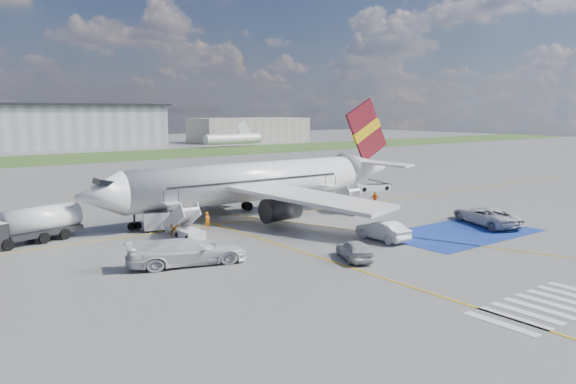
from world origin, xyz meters
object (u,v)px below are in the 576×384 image
at_px(car_silver_a, 354,250).
at_px(van_white_a, 486,212).
at_px(gpu_cart, 156,222).
at_px(belt_loader, 373,188).
at_px(car_silver_b, 383,230).
at_px(van_white_b, 187,247).
at_px(airliner, 261,181).
at_px(fuel_tanker, 30,229).

distance_m(car_silver_a, van_white_a, 18.52).
bearing_deg(gpu_cart, belt_loader, 28.56).
relative_size(belt_loader, van_white_a, 0.85).
relative_size(car_silver_b, van_white_b, 0.80).
bearing_deg(van_white_a, car_silver_b, 15.64).
distance_m(car_silver_a, van_white_b, 11.68).
relative_size(airliner, van_white_a, 6.11).
xyz_separation_m(fuel_tanker, belt_loader, (43.51, 4.63, -0.83)).
height_order(airliner, car_silver_b, airliner).
distance_m(airliner, car_silver_a, 19.60).
xyz_separation_m(belt_loader, van_white_a, (-7.93, -22.18, 0.76)).
bearing_deg(van_white_a, airliner, -29.83).
xyz_separation_m(gpu_cart, car_silver_b, (13.26, -14.49, -0.00)).
relative_size(belt_loader, car_silver_b, 1.04).
height_order(gpu_cart, belt_loader, gpu_cart).
height_order(van_white_a, van_white_b, van_white_b).
xyz_separation_m(fuel_tanker, car_silver_b, (23.20, -16.23, -0.39)).
relative_size(fuel_tanker, car_silver_b, 1.75).
xyz_separation_m(airliner, car_silver_b, (1.20, -15.79, -2.59)).
height_order(fuel_tanker, van_white_a, fuel_tanker).
bearing_deg(fuel_tanker, van_white_a, -41.87).
bearing_deg(gpu_cart, car_silver_b, -29.73).
bearing_deg(van_white_a, car_silver_a, 26.97).
relative_size(belt_loader, van_white_b, 0.83).
xyz_separation_m(car_silver_b, van_white_a, (12.38, -1.32, 0.32)).
bearing_deg(belt_loader, fuel_tanker, -159.67).
bearing_deg(fuel_tanker, belt_loader, -9.54).
xyz_separation_m(van_white_a, van_white_b, (-28.46, 4.28, 0.07)).
bearing_deg(airliner, van_white_b, -139.25).
height_order(belt_loader, van_white_b, van_white_b).
height_order(airliner, car_silver_a, airliner).
relative_size(fuel_tanker, car_silver_a, 2.02).
relative_size(airliner, gpu_cart, 14.97).
distance_m(fuel_tanker, gpu_cart, 10.10).
bearing_deg(car_silver_a, car_silver_b, -129.26).
xyz_separation_m(belt_loader, car_silver_a, (-26.37, -23.87, 0.35)).
distance_m(van_white_a, van_white_b, 28.78).
xyz_separation_m(airliner, belt_loader, (21.52, 5.07, -3.02)).
bearing_deg(van_white_b, gpu_cart, 1.57).
relative_size(fuel_tanker, belt_loader, 1.68).
bearing_deg(belt_loader, van_white_b, -139.56).
bearing_deg(van_white_b, van_white_a, -83.19).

